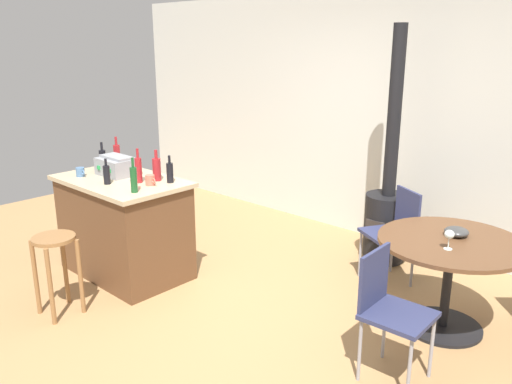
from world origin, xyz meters
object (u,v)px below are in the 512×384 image
object	(u,v)px
folding_chair_near	(389,305)
bottle_1	(156,169)
bottle_0	(103,160)
cup_1	(150,180)
wood_stove	(387,208)
folding_chair_left	(395,228)
bottle_3	(134,179)
bottle_6	(117,155)
cup_2	(108,163)
wine_glass	(449,235)
kitchen_island	(124,226)
dining_table	(450,261)
bottle_2	(107,174)
cup_0	(80,172)
toolbox	(117,166)
serving_bowl	(457,232)
bottle_4	(138,169)
bottle_5	(170,172)
wooden_stool	(56,258)

from	to	relation	value
folding_chair_near	bottle_1	size ratio (longest dim) A/B	3.05
bottle_0	cup_1	bearing A→B (deg)	-0.49
wood_stove	folding_chair_left	bearing A→B (deg)	-52.72
bottle_3	bottle_6	size ratio (longest dim) A/B	0.99
cup_2	wine_glass	bearing A→B (deg)	12.94
kitchen_island	cup_1	bearing A→B (deg)	8.35
wood_stove	cup_2	bearing A→B (deg)	-140.11
dining_table	bottle_2	size ratio (longest dim) A/B	4.68
cup_0	cup_1	size ratio (longest dim) A/B	0.98
toolbox	bottle_1	bearing A→B (deg)	15.73
dining_table	serving_bowl	xyz separation A→B (m)	(-0.01, 0.10, 0.20)
dining_table	bottle_6	bearing A→B (deg)	-165.60
toolbox	bottle_3	xyz separation A→B (m)	(0.62, -0.24, 0.03)
bottle_4	cup_0	size ratio (longest dim) A/B	2.69
bottle_1	bottle_6	size ratio (longest dim) A/B	0.94
bottle_6	wood_stove	bearing A→B (deg)	37.90
dining_table	toolbox	distance (m)	3.04
wood_stove	bottle_2	world-z (taller)	wood_stove
bottle_4	serving_bowl	size ratio (longest dim) A/B	1.72
bottle_3	bottle_4	bearing A→B (deg)	138.07
serving_bowl	toolbox	bearing A→B (deg)	-158.40
bottle_0	bottle_6	xyz separation A→B (m)	(-0.08, 0.21, 0.01)
cup_0	serving_bowl	world-z (taller)	cup_0
bottle_4	cup_0	bearing A→B (deg)	-157.11
bottle_0	bottle_4	size ratio (longest dim) A/B	0.92
folding_chair_near	bottle_2	distance (m)	2.66
folding_chair_left	toolbox	world-z (taller)	toolbox
folding_chair_left	bottle_4	world-z (taller)	bottle_4
bottle_1	bottle_2	size ratio (longest dim) A/B	1.23
bottle_6	wine_glass	bearing A→B (deg)	10.89
toolbox	bottle_2	distance (m)	0.33
bottle_6	bottle_5	bearing A→B (deg)	-2.65
bottle_1	bottle_5	distance (m)	0.15
bottle_4	serving_bowl	xyz separation A→B (m)	(2.44, 1.14, -0.29)
wood_stove	bottle_2	xyz separation A→B (m)	(-1.61, -2.13, 0.47)
bottle_4	bottle_1	bearing A→B (deg)	66.64
bottle_4	bottle_5	world-z (taller)	bottle_4
bottle_1	bottle_2	xyz separation A→B (m)	(-0.23, -0.37, -0.02)
kitchen_island	bottle_1	bearing A→B (deg)	33.51
bottle_6	bottle_4	bearing A→B (deg)	-18.16
folding_chair_near	cup_2	xyz separation A→B (m)	(-3.10, -0.09, 0.47)
bottle_0	bottle_3	bearing A→B (deg)	-15.04
kitchen_island	bottle_3	size ratio (longest dim) A/B	4.25
toolbox	wine_glass	bearing A→B (deg)	15.93
wooden_stool	toolbox	xyz separation A→B (m)	(-0.42, 0.89, 0.53)
kitchen_island	bottle_2	world-z (taller)	bottle_2
folding_chair_near	wooden_stool	bearing A→B (deg)	-155.76
bottle_6	serving_bowl	world-z (taller)	bottle_6
cup_1	toolbox	bearing A→B (deg)	178.64
wood_stove	bottle_3	world-z (taller)	wood_stove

